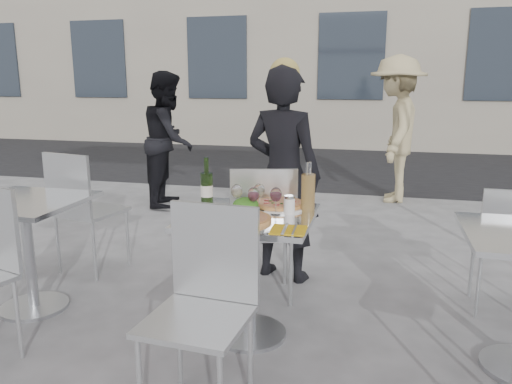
% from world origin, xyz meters
% --- Properties ---
extents(ground, '(80.00, 80.00, 0.00)m').
position_xyz_m(ground, '(0.00, 0.00, 0.00)').
color(ground, '#5F5F61').
extents(street_asphalt, '(24.00, 5.00, 0.00)m').
position_xyz_m(street_asphalt, '(0.00, 6.50, 0.00)').
color(street_asphalt, black).
rests_on(street_asphalt, ground).
extents(main_table, '(0.72, 0.72, 0.75)m').
position_xyz_m(main_table, '(0.00, 0.00, 0.54)').
color(main_table, '#B7BABF').
rests_on(main_table, ground).
extents(side_table_left, '(0.72, 0.72, 0.75)m').
position_xyz_m(side_table_left, '(-1.50, 0.00, 0.54)').
color(side_table_left, '#B7BABF').
rests_on(side_table_left, ground).
extents(chair_far, '(0.54, 0.55, 0.95)m').
position_xyz_m(chair_far, '(-0.04, 0.48, 0.56)').
color(chair_far, silver).
rests_on(chair_far, ground).
extents(chair_near, '(0.46, 0.47, 0.95)m').
position_xyz_m(chair_near, '(-0.03, -0.67, 0.56)').
color(chair_near, silver).
rests_on(chair_near, ground).
extents(side_chair_lfar, '(0.53, 0.54, 0.97)m').
position_xyz_m(side_chair_lfar, '(-1.52, 0.64, 0.57)').
color(side_chair_lfar, silver).
rests_on(side_chair_lfar, ground).
extents(side_chair_rfar, '(0.40, 0.42, 0.86)m').
position_xyz_m(side_chair_rfar, '(1.52, 0.64, 0.51)').
color(side_chair_rfar, silver).
rests_on(side_chair_rfar, ground).
extents(woman_diner, '(0.67, 0.52, 1.61)m').
position_xyz_m(woman_diner, '(0.01, 0.96, 0.80)').
color(woman_diner, black).
rests_on(woman_diner, ground).
extents(pedestrian_a, '(0.75, 0.88, 1.61)m').
position_xyz_m(pedestrian_a, '(-1.78, 2.91, 0.80)').
color(pedestrian_a, black).
rests_on(pedestrian_a, ground).
extents(pedestrian_b, '(0.70, 1.19, 1.81)m').
position_xyz_m(pedestrian_b, '(0.87, 3.80, 0.90)').
color(pedestrian_b, tan).
rests_on(pedestrian_b, ground).
extents(pizza_near, '(0.36, 0.36, 0.02)m').
position_xyz_m(pizza_near, '(-0.03, -0.13, 0.76)').
color(pizza_near, tan).
rests_on(pizza_near, main_table).
extents(pizza_far, '(0.35, 0.35, 0.03)m').
position_xyz_m(pizza_far, '(0.13, 0.21, 0.77)').
color(pizza_far, white).
rests_on(pizza_far, main_table).
extents(salad_plate, '(0.22, 0.22, 0.09)m').
position_xyz_m(salad_plate, '(-0.04, 0.05, 0.79)').
color(salad_plate, white).
rests_on(salad_plate, main_table).
extents(wine_bottle, '(0.07, 0.08, 0.29)m').
position_xyz_m(wine_bottle, '(-0.31, 0.15, 0.86)').
color(wine_bottle, '#2E4E1D').
rests_on(wine_bottle, main_table).
extents(carafe, '(0.08, 0.08, 0.29)m').
position_xyz_m(carafe, '(0.31, 0.15, 0.87)').
color(carafe, tan).
rests_on(carafe, main_table).
extents(sugar_shaker, '(0.06, 0.06, 0.11)m').
position_xyz_m(sugar_shaker, '(0.21, 0.08, 0.80)').
color(sugar_shaker, white).
rests_on(sugar_shaker, main_table).
extents(wineglass_white_a, '(0.07, 0.07, 0.16)m').
position_xyz_m(wineglass_white_a, '(-0.10, 0.08, 0.86)').
color(wineglass_white_a, white).
rests_on(wineglass_white_a, main_table).
extents(wineglass_white_b, '(0.07, 0.07, 0.16)m').
position_xyz_m(wineglass_white_b, '(0.02, 0.13, 0.86)').
color(wineglass_white_b, white).
rests_on(wineglass_white_b, main_table).
extents(wineglass_red_a, '(0.07, 0.07, 0.16)m').
position_xyz_m(wineglass_red_a, '(0.02, 0.02, 0.86)').
color(wineglass_red_a, white).
rests_on(wineglass_red_a, main_table).
extents(wineglass_red_b, '(0.07, 0.07, 0.16)m').
position_xyz_m(wineglass_red_b, '(0.14, 0.05, 0.86)').
color(wineglass_red_b, white).
rests_on(wineglass_red_b, main_table).
extents(napkin_left, '(0.18, 0.20, 0.01)m').
position_xyz_m(napkin_left, '(-0.25, -0.20, 0.75)').
color(napkin_left, yellow).
rests_on(napkin_left, main_table).
extents(napkin_right, '(0.19, 0.20, 0.01)m').
position_xyz_m(napkin_right, '(0.27, -0.24, 0.75)').
color(napkin_right, yellow).
rests_on(napkin_right, main_table).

